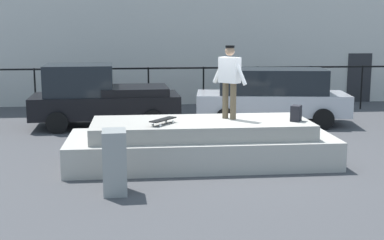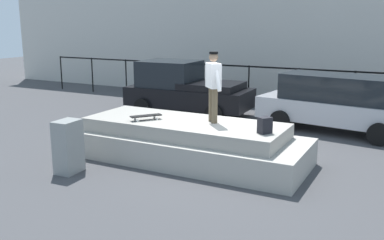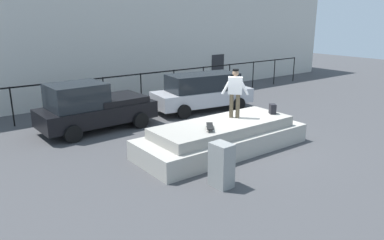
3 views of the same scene
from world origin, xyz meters
TOP-DOWN VIEW (x-y plane):
  - ground_plane at (0.00, 0.00)m, footprint 60.00×60.00m
  - concrete_ledge at (-0.96, -0.27)m, footprint 6.03×2.28m
  - skateboarder at (-0.29, -0.08)m, footprint 0.73×0.74m
  - skateboard at (-1.85, -0.64)m, footprint 0.63×0.74m
  - backpack at (1.17, -0.53)m, footprint 0.32×0.34m
  - car_black_pickup_near at (-3.57, 4.53)m, footprint 4.60×2.26m
  - car_silver_hatchback_mid at (1.88, 4.41)m, footprint 4.97×2.50m
  - utility_box at (-2.84, -2.33)m, footprint 0.47×0.62m
  - fence_row at (-0.00, 7.01)m, footprint 24.06×0.06m
  - warehouse_building at (0.00, 12.56)m, footprint 34.26×7.60m

SIDE VIEW (x-z plane):
  - ground_plane at x=0.00m, z-range 0.00..0.00m
  - concrete_ledge at x=-0.96m, z-range -0.04..0.95m
  - utility_box at x=-2.84m, z-range 0.00..1.21m
  - car_silver_hatchback_mid at x=1.88m, z-range 0.05..1.82m
  - car_black_pickup_near at x=-3.57m, z-range -0.02..1.92m
  - skateboard at x=-1.85m, z-range 1.03..1.15m
  - fence_row at x=0.00m, z-range 0.34..1.98m
  - backpack at x=1.17m, z-range 0.99..1.35m
  - skateboarder at x=-0.29m, z-range 1.13..2.82m
  - warehouse_building at x=0.00m, z-range 0.01..6.85m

